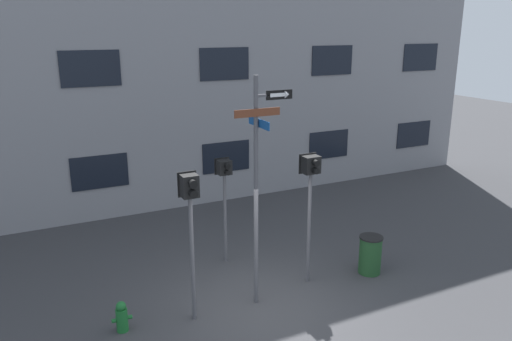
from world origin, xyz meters
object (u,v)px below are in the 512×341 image
(trash_bin, at_px, (370,255))
(fire_hydrant, at_px, (122,317))
(pedestrian_signal_right, at_px, (310,183))
(street_sign_pole, at_px, (259,177))
(pedestrian_signal_across, at_px, (225,183))
(pedestrian_signal_left, at_px, (190,207))

(trash_bin, bearing_deg, fire_hydrant, 178.08)
(pedestrian_signal_right, height_order, trash_bin, pedestrian_signal_right)
(pedestrian_signal_right, bearing_deg, street_sign_pole, -168.22)
(pedestrian_signal_across, height_order, fire_hydrant, pedestrian_signal_across)
(street_sign_pole, distance_m, pedestrian_signal_left, 1.47)
(pedestrian_signal_left, xyz_separation_m, trash_bin, (4.33, 0.02, -1.89))
(street_sign_pole, distance_m, trash_bin, 3.70)
(fire_hydrant, bearing_deg, trash_bin, -1.92)
(pedestrian_signal_left, relative_size, pedestrian_signal_across, 1.15)
(pedestrian_signal_across, xyz_separation_m, trash_bin, (2.79, -2.04, -1.56))
(pedestrian_signal_right, bearing_deg, trash_bin, -10.55)
(trash_bin, bearing_deg, pedestrian_signal_across, 143.82)
(pedestrian_signal_left, xyz_separation_m, pedestrian_signal_right, (2.80, 0.31, -0.01))
(fire_hydrant, bearing_deg, street_sign_pole, -4.01)
(pedestrian_signal_left, relative_size, trash_bin, 3.29)
(fire_hydrant, distance_m, trash_bin, 5.70)
(pedestrian_signal_right, relative_size, pedestrian_signal_across, 1.14)
(pedestrian_signal_left, bearing_deg, trash_bin, 0.29)
(pedestrian_signal_left, distance_m, pedestrian_signal_across, 2.59)
(street_sign_pole, height_order, pedestrian_signal_across, street_sign_pole)
(pedestrian_signal_right, bearing_deg, pedestrian_signal_across, 125.78)
(street_sign_pole, xyz_separation_m, pedestrian_signal_right, (1.38, 0.29, -0.41))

